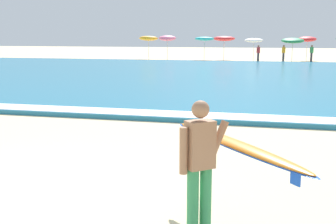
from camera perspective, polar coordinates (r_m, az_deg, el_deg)
The scene contains 13 objects.
sea at distance 26.14m, azimuth 4.55°, elevation 4.98°, with size 120.00×28.00×0.14m, color teal.
surf_foam at distance 13.16m, azimuth -4.51°, elevation -0.01°, with size 120.00×1.02×0.01m, color white.
surfer_with_board at distance 5.40m, azimuth 6.67°, elevation -5.56°, with size 2.10×2.45×1.73m.
beach_umbrella_0 at distance 43.83m, azimuth -2.64°, elevation 9.89°, with size 1.89×1.92×2.46m.
beach_umbrella_1 at distance 43.73m, azimuth -0.09°, elevation 9.93°, with size 1.77×1.78×2.47m.
beach_umbrella_2 at distance 42.18m, azimuth 4.93°, elevation 9.81°, with size 1.88×1.89×2.35m.
beach_umbrella_3 at distance 43.84m, azimuth 7.58°, elevation 9.79°, with size 2.18×2.20×2.42m.
beach_umbrella_4 at distance 42.85m, azimuth 11.51°, elevation 9.46°, with size 1.82×1.83×2.22m.
beach_umbrella_5 at distance 42.24m, azimuth 16.48°, elevation 9.22°, with size 2.11×2.14×2.31m.
beach_umbrella_6 at distance 44.29m, azimuth 18.29°, elevation 9.32°, with size 1.74×1.76×2.39m.
beachgoer_near_row_left at distance 41.56m, azimuth 15.32°, elevation 7.71°, with size 0.32×0.20×1.58m.
beachgoer_near_row_mid at distance 42.34m, azimuth 18.80°, elevation 7.57°, with size 0.32×0.20×1.58m.
beachgoer_near_row_right at distance 40.73m, azimuth 12.08°, elevation 7.80°, with size 0.32×0.20×1.58m.
Camera 1 is at (3.99, -5.44, 2.51)m, focal length 45.18 mm.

